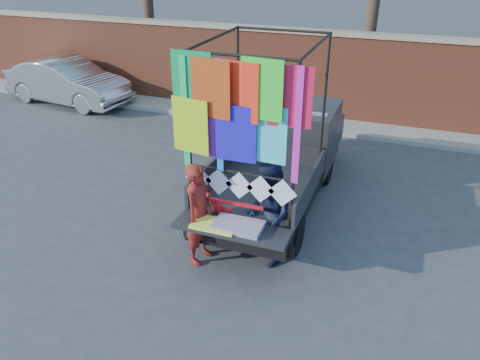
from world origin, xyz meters
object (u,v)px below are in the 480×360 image
(woman, at_px, (200,214))
(man, at_px, (269,214))
(sedan, at_px, (68,82))
(pickup_truck, at_px, (284,152))

(woman, height_order, man, man)
(sedan, distance_m, man, 10.60)
(sedan, xyz_separation_m, woman, (7.70, -6.33, 0.17))
(pickup_truck, distance_m, man, 2.61)
(woman, bearing_deg, man, -64.09)
(pickup_truck, relative_size, woman, 3.10)
(pickup_truck, relative_size, man, 3.03)
(sedan, bearing_deg, man, -117.34)
(pickup_truck, xyz_separation_m, man, (0.46, -2.57, 0.03))
(sedan, height_order, woman, woman)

